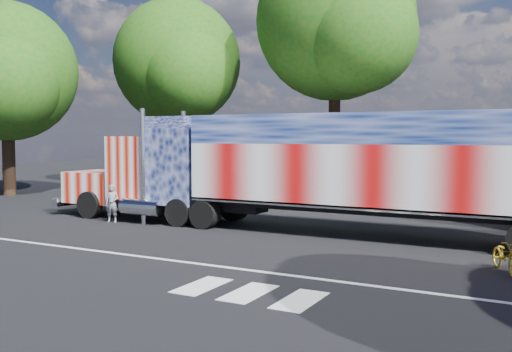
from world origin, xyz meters
The scene contains 9 objects.
ground centered at (0.00, 0.00, 0.00)m, with size 100.00×100.00×0.00m, color black.
lane_markings centered at (1.71, -3.77, 0.01)m, with size 30.00×2.67×0.01m.
semi_truck centered at (2.20, 3.00, 2.26)m, with size 20.63×3.26×4.40m.
coach_bus centered at (-1.38, 11.25, 1.92)m, with size 12.73×2.96×3.70m.
woman centered at (-5.57, 1.50, 0.74)m, with size 0.54×0.35×1.47m, color slate.
bicycle centered at (8.69, -0.20, 0.41)m, with size 0.55×1.57×0.83m, color gold.
tree_nw_a centered at (-12.97, 16.22, 8.28)m, with size 8.91×8.48×12.58m.
tree_n_mid centered at (-2.26, 17.55, 10.19)m, with size 10.01×9.54×15.02m.
tree_w_a centered at (-17.63, 6.44, 6.93)m, with size 8.19×7.80×10.88m.
Camera 1 is at (9.81, -15.30, 3.35)m, focal length 40.00 mm.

